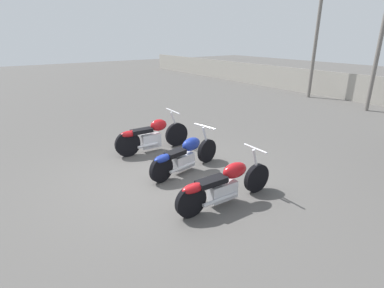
% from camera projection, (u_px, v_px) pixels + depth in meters
% --- Properties ---
extents(ground_plane, '(60.00, 60.00, 0.00)m').
position_uv_depth(ground_plane, '(165.00, 179.00, 6.47)').
color(ground_plane, '#514F4C').
extents(motorcycle_slot_0, '(0.72, 2.08, 1.02)m').
position_uv_depth(motorcycle_slot_0, '(152.00, 136.00, 7.87)').
color(motorcycle_slot_0, black).
rests_on(motorcycle_slot_0, ground_plane).
extents(motorcycle_slot_1, '(0.70, 2.01, 0.94)m').
position_uv_depth(motorcycle_slot_1, '(184.00, 155.00, 6.67)').
color(motorcycle_slot_1, black).
rests_on(motorcycle_slot_1, ground_plane).
extents(motorcycle_slot_2, '(0.58, 2.14, 0.95)m').
position_uv_depth(motorcycle_slot_2, '(224.00, 184.00, 5.38)').
color(motorcycle_slot_2, black).
rests_on(motorcycle_slot_2, ground_plane).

